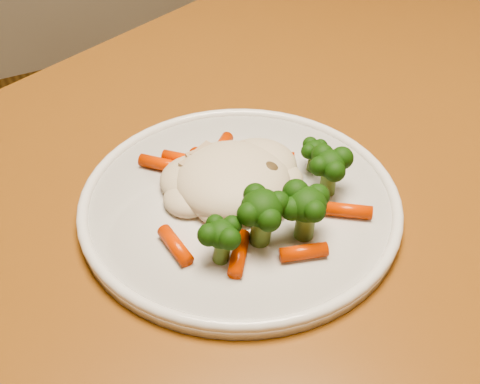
{
  "coord_description": "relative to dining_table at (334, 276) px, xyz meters",
  "views": [
    {
      "loc": [
        -0.17,
        -0.61,
        1.12
      ],
      "look_at": [
        0.01,
        -0.26,
        0.77
      ],
      "focal_mm": 45.0,
      "sensor_mm": 36.0,
      "label": 1
    }
  ],
  "objects": [
    {
      "name": "dining_table",
      "position": [
        0.0,
        0.0,
        0.0
      ],
      "size": [
        1.48,
        1.25,
        0.75
      ],
      "rotation": [
        0.0,
        0.0,
        0.38
      ],
      "color": "brown",
      "rests_on": "ground"
    },
    {
      "name": "meal",
      "position": [
        -0.08,
        0.03,
        0.13
      ],
      "size": [
        0.18,
        0.19,
        0.05
      ],
      "color": "beige",
      "rests_on": "plate"
    },
    {
      "name": "plate",
      "position": [
        -0.08,
        0.04,
        0.1
      ],
      "size": [
        0.28,
        0.28,
        0.01
      ],
      "primitive_type": "cylinder",
      "color": "white",
      "rests_on": "dining_table"
    }
  ]
}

